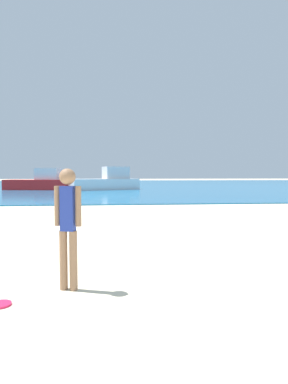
# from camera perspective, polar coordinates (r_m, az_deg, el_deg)

# --- Properties ---
(water) EXTENTS (160.00, 60.00, 0.06)m
(water) POSITION_cam_1_polar(r_m,az_deg,el_deg) (46.06, -3.90, 1.27)
(water) COLOR #1E6B9E
(water) RESTS_ON ground
(person_standing) EXTENTS (0.36, 0.21, 1.60)m
(person_standing) POSITION_cam_1_polar(r_m,az_deg,el_deg) (4.43, -12.99, -4.96)
(person_standing) COLOR #936B4C
(person_standing) RESTS_ON ground
(frisbee) EXTENTS (0.25, 0.25, 0.03)m
(frisbee) POSITION_cam_1_polar(r_m,az_deg,el_deg) (4.37, -23.58, -17.37)
(frisbee) COLOR #E51E4C
(frisbee) RESTS_ON ground
(boat_near) EXTENTS (6.09, 2.99, 1.98)m
(boat_near) POSITION_cam_1_polar(r_m,az_deg,el_deg) (32.01, -17.62, 1.60)
(boat_near) COLOR red
(boat_near) RESTS_ON water
(boat_far) EXTENTS (6.60, 4.23, 2.14)m
(boat_far) POSITION_cam_1_polar(r_m,az_deg,el_deg) (30.98, -6.40, 1.78)
(boat_far) COLOR white
(boat_far) RESTS_ON water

